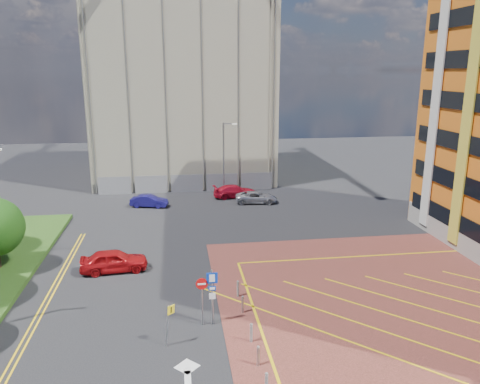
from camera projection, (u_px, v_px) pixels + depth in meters
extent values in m
plane|color=black|center=(205.00, 335.00, 24.46)|extent=(140.00, 140.00, 0.00)
cube|color=brown|center=(453.00, 316.00, 26.34)|extent=(26.00, 26.00, 0.02)
cylinder|color=#9EA0A8|center=(224.00, 160.00, 50.82)|extent=(0.16, 0.16, 8.00)
cylinder|color=#9EA0A8|center=(229.00, 124.00, 49.92)|extent=(1.20, 0.10, 0.10)
cube|color=silver|center=(234.00, 124.00, 50.01)|extent=(0.50, 0.15, 0.12)
cylinder|color=#9EA0A8|center=(212.00, 297.00, 25.08)|extent=(0.10, 0.10, 3.20)
cube|color=#0A33B3|center=(212.00, 278.00, 24.76)|extent=(0.60, 0.04, 0.60)
cube|color=white|center=(212.00, 278.00, 24.74)|extent=(0.30, 0.02, 0.42)
cube|color=#0A33B3|center=(212.00, 288.00, 24.92)|extent=(0.40, 0.04, 0.25)
cube|color=white|center=(212.00, 289.00, 24.89)|extent=(0.28, 0.02, 0.14)
cube|color=white|center=(212.00, 296.00, 25.03)|extent=(0.35, 0.04, 0.35)
cylinder|color=#9EA0A8|center=(202.00, 302.00, 25.07)|extent=(0.08, 0.08, 2.70)
cylinder|color=red|center=(202.00, 284.00, 24.77)|extent=(0.64, 0.04, 0.64)
cube|color=white|center=(202.00, 284.00, 24.74)|extent=(0.44, 0.02, 0.10)
cylinder|color=#9EA0A8|center=(167.00, 326.00, 23.22)|extent=(0.29, 0.08, 2.20)
cube|color=yellow|center=(171.00, 310.00, 22.99)|extent=(0.38, 0.38, 0.49)
cylinder|color=#9EA0A8|center=(258.00, 357.00, 21.78)|extent=(0.14, 0.14, 0.90)
cylinder|color=black|center=(251.00, 334.00, 23.69)|extent=(0.14, 0.14, 0.90)
cylinder|color=#9EA0A8|center=(243.00, 305.00, 26.57)|extent=(0.14, 0.14, 0.90)
cylinder|color=black|center=(238.00, 289.00, 28.49)|extent=(0.14, 0.14, 0.90)
cube|color=#B0A890|center=(182.00, 90.00, 60.01)|extent=(21.20, 19.20, 22.00)
cube|color=gold|center=(196.00, 42.00, 60.68)|extent=(0.90, 0.90, 34.00)
cube|color=gray|center=(196.00, 183.00, 53.09)|extent=(21.60, 0.06, 2.00)
imported|color=#AC0E12|center=(114.00, 261.00, 32.05)|extent=(4.65, 2.22, 1.53)
imported|color=navy|center=(149.00, 201.00, 47.23)|extent=(3.93, 2.15, 1.23)
imported|color=red|center=(235.00, 191.00, 50.77)|extent=(4.85, 2.36, 1.36)
imported|color=#A8A8AF|center=(256.00, 197.00, 48.66)|extent=(4.55, 2.55, 1.20)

